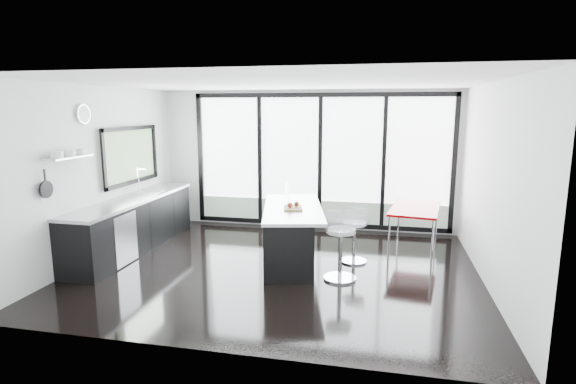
% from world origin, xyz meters
% --- Properties ---
extents(floor, '(6.00, 5.00, 0.00)m').
position_xyz_m(floor, '(0.00, 0.00, 0.00)').
color(floor, black).
rests_on(floor, ground).
extents(ceiling, '(6.00, 5.00, 0.00)m').
position_xyz_m(ceiling, '(0.00, 0.00, 2.80)').
color(ceiling, white).
rests_on(ceiling, wall_back).
extents(wall_back, '(6.00, 0.09, 2.80)m').
position_xyz_m(wall_back, '(0.27, 2.47, 1.27)').
color(wall_back, silver).
rests_on(wall_back, ground).
extents(wall_front, '(6.00, 0.00, 2.80)m').
position_xyz_m(wall_front, '(0.00, -2.50, 1.40)').
color(wall_front, silver).
rests_on(wall_front, ground).
extents(wall_left, '(0.26, 5.00, 2.80)m').
position_xyz_m(wall_left, '(-2.97, 0.27, 1.56)').
color(wall_left, silver).
rests_on(wall_left, ground).
extents(wall_right, '(0.00, 5.00, 2.80)m').
position_xyz_m(wall_right, '(3.00, 0.00, 1.40)').
color(wall_right, silver).
rests_on(wall_right, ground).
extents(counter_cabinets, '(0.69, 3.24, 1.36)m').
position_xyz_m(counter_cabinets, '(-2.67, 0.40, 0.46)').
color(counter_cabinets, black).
rests_on(counter_cabinets, floor).
extents(island, '(1.36, 2.31, 1.15)m').
position_xyz_m(island, '(0.08, 0.44, 0.45)').
color(island, black).
rests_on(island, floor).
extents(bar_stool_near, '(0.57, 0.57, 0.75)m').
position_xyz_m(bar_stool_near, '(0.99, -0.25, 0.38)').
color(bar_stool_near, silver).
rests_on(bar_stool_near, floor).
extents(bar_stool_far, '(0.50, 0.50, 0.66)m').
position_xyz_m(bar_stool_far, '(1.13, 0.54, 0.33)').
color(bar_stool_far, silver).
rests_on(bar_stool_far, floor).
extents(red_table, '(0.98, 1.48, 0.74)m').
position_xyz_m(red_table, '(2.11, 1.48, 0.37)').
color(red_table, '#930004').
rests_on(red_table, floor).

